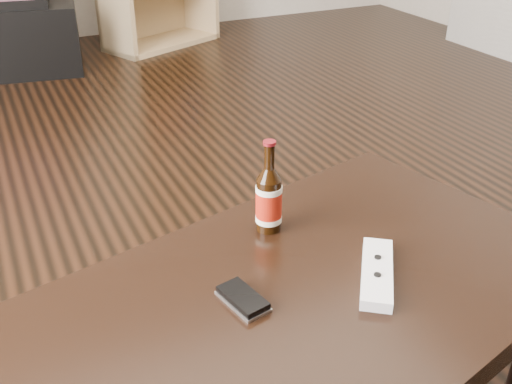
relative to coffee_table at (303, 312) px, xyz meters
name	(u,v)px	position (x,y,z in m)	size (l,w,h in m)	color
floor	(298,238)	(0.40, 0.71, -0.36)	(5.00, 6.00, 0.01)	black
coffee_table	(303,312)	(0.00, 0.00, 0.00)	(1.23, 0.90, 0.41)	black
beer_bottle	(269,199)	(0.03, 0.22, 0.13)	(0.07, 0.07, 0.21)	black
phone	(243,299)	(-0.12, 0.01, 0.06)	(0.07, 0.11, 0.02)	#B6B6B8
remote	(377,273)	(0.14, -0.03, 0.07)	(0.17, 0.20, 0.03)	silver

